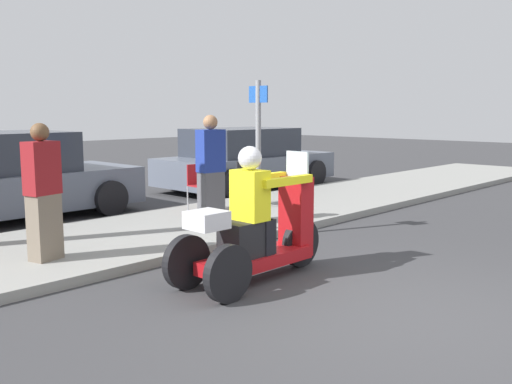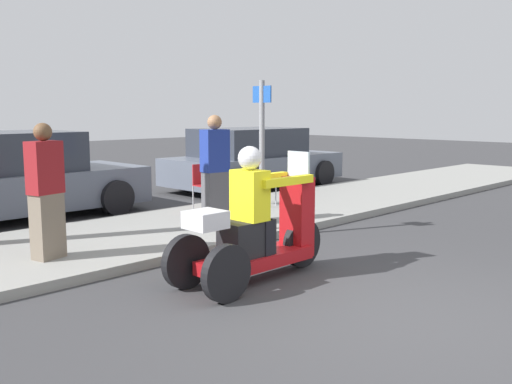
% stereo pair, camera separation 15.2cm
% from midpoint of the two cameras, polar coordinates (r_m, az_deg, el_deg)
% --- Properties ---
extents(ground_plane, '(60.00, 60.00, 0.00)m').
position_cam_midpoint_polar(ground_plane, '(5.44, 16.82, -12.52)').
color(ground_plane, '#38383A').
extents(sidewalk_strip, '(28.00, 2.80, 0.12)m').
position_cam_midpoint_polar(sidewalk_strip, '(8.49, -11.76, -4.45)').
color(sidewalk_strip, gray).
rests_on(sidewalk_strip, ground).
extents(motorcycle_trike, '(2.11, 0.74, 1.51)m').
position_cam_midpoint_polar(motorcycle_trike, '(6.34, 0.73, -4.05)').
color(motorcycle_trike, black).
rests_on(motorcycle_trike, ground).
extents(spectator_end_of_line, '(0.43, 0.32, 1.63)m').
position_cam_midpoint_polar(spectator_end_of_line, '(7.18, -19.70, -0.19)').
color(spectator_end_of_line, '#726656').
rests_on(spectator_end_of_line, sidewalk_strip).
extents(spectator_mid_group, '(0.43, 0.29, 1.70)m').
position_cam_midpoint_polar(spectator_mid_group, '(8.85, -3.63, 2.00)').
color(spectator_mid_group, '#515156').
rests_on(spectator_mid_group, sidewalk_strip).
extents(folding_chair_set_back, '(0.50, 0.50, 0.82)m').
position_cam_midpoint_polar(folding_chair_set_back, '(10.19, -4.51, 1.01)').
color(folding_chair_set_back, '#A5A8AD').
rests_on(folding_chair_set_back, sidewalk_strip).
extents(folding_chair_curbside, '(0.48, 0.48, 0.82)m').
position_cam_midpoint_polar(folding_chair_curbside, '(10.70, 0.37, 1.38)').
color(folding_chair_curbside, '#A5A8AD').
rests_on(folding_chair_curbside, sidewalk_strip).
extents(parked_car_lot_left, '(4.41, 2.11, 1.52)m').
position_cam_midpoint_polar(parked_car_lot_left, '(10.74, -22.98, 1.25)').
color(parked_car_lot_left, slate).
rests_on(parked_car_lot_left, ground).
extents(parked_car_lot_center, '(4.58, 2.10, 1.46)m').
position_cam_midpoint_polar(parked_car_lot_center, '(13.90, 0.03, 3.24)').
color(parked_car_lot_center, slate).
rests_on(parked_car_lot_center, ground).
extents(street_sign, '(0.08, 0.36, 2.20)m').
position_cam_midpoint_polar(street_sign, '(8.39, 1.11, 4.27)').
color(street_sign, gray).
rests_on(street_sign, sidewalk_strip).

